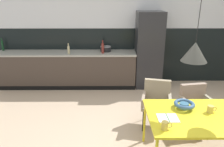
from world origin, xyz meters
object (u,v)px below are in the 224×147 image
(refrigerator_column, at_px, (149,50))
(dining_table, at_px, (213,118))
(open_book, at_px, (168,118))
(bottle_spice_small, at_px, (103,48))
(armchair_head_of_table, at_px, (157,98))
(bottle_oil_tall, at_px, (3,45))
(pendant_lamp_over_table_near, at_px, (195,52))
(mug_dark_espresso, at_px, (211,109))
(armchair_by_stool, at_px, (195,102))
(mug_wide_latte, at_px, (165,126))
(cooking_pot, at_px, (106,49))
(bottle_vinegar_dark, at_px, (69,50))
(fruit_bowl, at_px, (184,104))

(refrigerator_column, relative_size, dining_table, 1.09)
(refrigerator_column, bearing_deg, open_book, -94.42)
(refrigerator_column, height_order, bottle_spice_small, refrigerator_column)
(armchair_head_of_table, xyz_separation_m, bottle_oil_tall, (-3.56, 2.03, 0.50))
(refrigerator_column, distance_m, armchair_head_of_table, 1.89)
(bottle_spice_small, bearing_deg, pendant_lamp_over_table_near, -65.56)
(mug_dark_espresso, distance_m, bottle_oil_tall, 5.01)
(armchair_by_stool, distance_m, open_book, 1.21)
(mug_wide_latte, height_order, mug_dark_espresso, mug_wide_latte)
(dining_table, xyz_separation_m, cooking_pot, (-1.47, 2.85, 0.27))
(dining_table, xyz_separation_m, mug_dark_espresso, (-0.01, 0.07, 0.09))
(armchair_head_of_table, bearing_deg, armchair_by_stool, -173.79)
(mug_wide_latte, xyz_separation_m, bottle_vinegar_dark, (-1.64, 2.91, 0.22))
(dining_table, distance_m, armchair_by_stool, 0.88)
(fruit_bowl, bearing_deg, pendant_lamp_over_table_near, -96.19)
(bottle_vinegar_dark, height_order, pendant_lamp_over_table_near, pendant_lamp_over_table_near)
(mug_wide_latte, relative_size, bottle_oil_tall, 0.39)
(mug_dark_espresso, distance_m, cooking_pot, 3.14)
(fruit_bowl, relative_size, open_book, 1.09)
(cooking_pot, bearing_deg, fruit_bowl, -66.73)
(armchair_by_stool, height_order, mug_wide_latte, mug_wide_latte)
(armchair_by_stool, distance_m, pendant_lamp_over_table_near, 1.44)
(bottle_spice_small, distance_m, bottle_oil_tall, 2.58)
(fruit_bowl, relative_size, bottle_spice_small, 0.88)
(dining_table, xyz_separation_m, bottle_vinegar_dark, (-2.35, 2.59, 0.31))
(mug_wide_latte, bearing_deg, pendant_lamp_over_table_near, 43.42)
(mug_wide_latte, height_order, bottle_oil_tall, bottle_oil_tall)
(refrigerator_column, relative_size, armchair_by_stool, 2.44)
(dining_table, relative_size, bottle_vinegar_dark, 6.64)
(fruit_bowl, height_order, cooking_pot, cooking_pot)
(armchair_head_of_table, distance_m, bottle_oil_tall, 4.13)
(armchair_by_stool, relative_size, mug_wide_latte, 6.18)
(open_book, distance_m, bottle_vinegar_dark, 3.20)
(refrigerator_column, bearing_deg, armchair_by_stool, -75.03)
(mug_wide_latte, bearing_deg, fruit_bowl, 53.12)
(dining_table, relative_size, mug_wide_latte, 13.79)
(pendant_lamp_over_table_near, bearing_deg, cooking_pot, 111.74)
(open_book, bearing_deg, bottle_vinegar_dark, 123.02)
(open_book, distance_m, mug_dark_espresso, 0.63)
(open_book, distance_m, pendant_lamp_over_table_near, 0.89)
(open_book, bearing_deg, refrigerator_column, 85.58)
(refrigerator_column, xyz_separation_m, armchair_head_of_table, (-0.14, -1.84, -0.42))
(dining_table, height_order, fruit_bowl, fruit_bowl)
(refrigerator_column, relative_size, pendant_lamp_over_table_near, 1.37)
(armchair_by_stool, bearing_deg, armchair_head_of_table, -15.97)
(armchair_head_of_table, height_order, bottle_spice_small, bottle_spice_small)
(open_book, xyz_separation_m, pendant_lamp_over_table_near, (0.27, 0.11, 0.84))
(dining_table, relative_size, bottle_spice_small, 5.37)
(dining_table, bearing_deg, armchair_head_of_table, 120.12)
(bottle_oil_tall, distance_m, pendant_lamp_over_table_near, 4.80)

